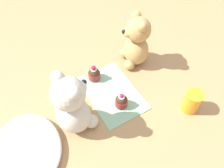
% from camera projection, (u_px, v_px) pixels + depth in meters
% --- Properties ---
extents(ground_plane, '(4.00, 4.00, 0.00)m').
position_uv_depth(ground_plane, '(112.00, 93.00, 0.85)').
color(ground_plane, tan).
extents(knitted_placemat, '(0.27, 0.18, 0.01)m').
position_uv_depth(knitted_placemat, '(112.00, 92.00, 0.85)').
color(knitted_placemat, '#8EBC99').
rests_on(knitted_placemat, ground_plane).
extents(tulle_cloth, '(0.26, 0.21, 0.04)m').
position_uv_depth(tulle_cloth, '(28.00, 148.00, 0.69)').
color(tulle_cloth, silver).
rests_on(tulle_cloth, ground_plane).
extents(teddy_bear_cream, '(0.15, 0.14, 0.24)m').
position_uv_depth(teddy_bear_cream, '(72.00, 106.00, 0.68)').
color(teddy_bear_cream, beige).
rests_on(teddy_bear_cream, ground_plane).
extents(teddy_bear_tan, '(0.14, 0.13, 0.23)m').
position_uv_depth(teddy_bear_tan, '(136.00, 43.00, 0.88)').
color(teddy_bear_tan, tan).
rests_on(teddy_bear_tan, ground_plane).
extents(cupcake_near_cream_bear, '(0.05, 0.05, 0.07)m').
position_uv_depth(cupcake_near_cream_bear, '(94.00, 74.00, 0.87)').
color(cupcake_near_cream_bear, '#993333').
rests_on(cupcake_near_cream_bear, knitted_placemat).
extents(cupcake_near_tan_bear, '(0.05, 0.05, 0.07)m').
position_uv_depth(cupcake_near_tan_bear, '(122.00, 100.00, 0.79)').
color(cupcake_near_tan_bear, '#993333').
rests_on(cupcake_near_tan_bear, knitted_placemat).
extents(juice_glass, '(0.06, 0.06, 0.09)m').
position_uv_depth(juice_glass, '(192.00, 101.00, 0.77)').
color(juice_glass, orange).
rests_on(juice_glass, ground_plane).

